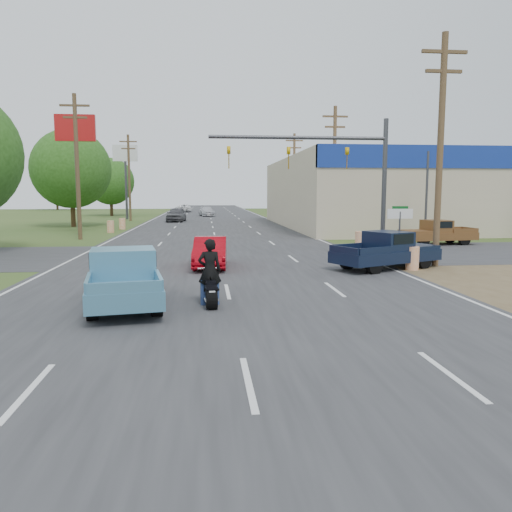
{
  "coord_description": "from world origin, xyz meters",
  "views": [
    {
      "loc": [
        -0.7,
        -8.13,
        3.22
      ],
      "look_at": [
        0.85,
        7.1,
        1.3
      ],
      "focal_mm": 35.0,
      "sensor_mm": 36.0,
      "label": 1
    }
  ],
  "objects": [
    {
      "name": "tree_1",
      "position": [
        -13.5,
        42.0,
        5.57
      ],
      "size": [
        7.56,
        7.56,
        9.36
      ],
      "color": "#422D19",
      "rests_on": "ground"
    },
    {
      "name": "motorcycle",
      "position": [
        -0.59,
        6.07,
        0.45
      ],
      "size": [
        0.61,
        1.99,
        1.01
      ],
      "rotation": [
        0.0,
        0.0,
        0.07
      ],
      "color": "black",
      "rests_on": "ground"
    },
    {
      "name": "cross_road",
      "position": [
        0.0,
        18.0,
        0.01
      ],
      "size": [
        120.0,
        10.0,
        0.02
      ],
      "primitive_type": "cube",
      "color": "#2D2D30",
      "rests_on": "ground"
    },
    {
      "name": "dirt_verge",
      "position": [
        11.0,
        10.0,
        0.01
      ],
      "size": [
        8.0,
        18.0,
        0.01
      ],
      "primitive_type": "cube",
      "color": "brown",
      "rests_on": "ground"
    },
    {
      "name": "brown_pickup",
      "position": [
        13.8,
        21.99,
        0.79
      ],
      "size": [
        4.9,
        2.36,
        1.56
      ],
      "rotation": [
        0.0,
        0.0,
        1.69
      ],
      "color": "black",
      "rests_on": "ground"
    },
    {
      "name": "main_road",
      "position": [
        0.0,
        40.0,
        0.01
      ],
      "size": [
        15.0,
        180.0,
        0.02
      ],
      "primitive_type": "cube",
      "color": "#2D2D30",
      "rests_on": "ground"
    },
    {
      "name": "pole_sign_left_near",
      "position": [
        -10.5,
        32.0,
        7.17
      ],
      "size": [
        3.0,
        0.35,
        9.2
      ],
      "color": "#3F3F44",
      "rests_on": "ground"
    },
    {
      "name": "street_name_sign",
      "position": [
        8.8,
        15.5,
        1.61
      ],
      "size": [
        0.8,
        0.08,
        2.61
      ],
      "color": "#3F3F44",
      "rests_on": "ground"
    },
    {
      "name": "red_convertible",
      "position": [
        -0.5,
        13.63,
        0.66
      ],
      "size": [
        1.59,
        4.05,
        1.31
      ],
      "primitive_type": "imported",
      "rotation": [
        0.0,
        0.0,
        -0.05
      ],
      "color": "#AA0712",
      "rests_on": "ground"
    },
    {
      "name": "signal_mast",
      "position": [
        5.82,
        17.0,
        4.8
      ],
      "size": [
        9.12,
        0.4,
        7.0
      ],
      "color": "#3F3F44",
      "rests_on": "ground"
    },
    {
      "name": "ground",
      "position": [
        0.0,
        0.0,
        0.0
      ],
      "size": [
        200.0,
        200.0,
        0.0
      ],
      "primitive_type": "plane",
      "color": "#30491D",
      "rests_on": "ground"
    },
    {
      "name": "utility_pole_1",
      "position": [
        9.5,
        13.0,
        5.32
      ],
      "size": [
        2.0,
        0.28,
        10.0
      ],
      "color": "#4C3823",
      "rests_on": "ground"
    },
    {
      "name": "navy_pickup",
      "position": [
        7.11,
        12.45,
        0.81
      ],
      "size": [
        5.2,
        3.77,
        1.61
      ],
      "rotation": [
        0.0,
        0.0,
        -1.13
      ],
      "color": "black",
      "rests_on": "ground"
    },
    {
      "name": "utility_pole_6",
      "position": [
        -9.5,
        52.0,
        5.32
      ],
      "size": [
        2.0,
        0.28,
        10.0
      ],
      "color": "#4C3823",
      "rests_on": "ground"
    },
    {
      "name": "blue_pickup",
      "position": [
        -3.07,
        6.4,
        0.84
      ],
      "size": [
        2.72,
        5.24,
        1.66
      ],
      "rotation": [
        0.0,
        0.0,
        0.17
      ],
      "color": "black",
      "rests_on": "ground"
    },
    {
      "name": "distant_car_white",
      "position": [
        -4.32,
        79.91,
        0.69
      ],
      "size": [
        2.3,
        4.96,
        1.38
      ],
      "primitive_type": "imported",
      "rotation": [
        0.0,
        0.0,
        3.14
      ],
      "color": "white",
      "rests_on": "ground"
    },
    {
      "name": "barrel_2",
      "position": [
        -8.5,
        34.0,
        0.5
      ],
      "size": [
        0.56,
        0.56,
        1.0
      ],
      "primitive_type": "cylinder",
      "color": "orange",
      "rests_on": "ground"
    },
    {
      "name": "utility_pole_3",
      "position": [
        9.5,
        49.0,
        5.32
      ],
      "size": [
        2.0,
        0.28,
        10.0
      ],
      "color": "#4C3823",
      "rests_on": "ground"
    },
    {
      "name": "rider",
      "position": [
        -0.59,
        6.11,
        0.92
      ],
      "size": [
        0.7,
        0.49,
        1.85
      ],
      "primitive_type": "imported",
      "rotation": [
        0.0,
        0.0,
        3.21
      ],
      "color": "black",
      "rests_on": "ground"
    },
    {
      "name": "barrel_0",
      "position": [
        8.0,
        12.0,
        0.5
      ],
      "size": [
        0.56,
        0.56,
        1.0
      ],
      "primitive_type": "cylinder",
      "color": "orange",
      "rests_on": "ground"
    },
    {
      "name": "lane_sign",
      "position": [
        8.2,
        14.0,
        1.9
      ],
      "size": [
        1.2,
        0.08,
        2.52
      ],
      "color": "#3F3F44",
      "rests_on": "ground"
    },
    {
      "name": "tree_6",
      "position": [
        -30.0,
        95.0,
        6.51
      ],
      "size": [
        8.82,
        8.82,
        10.92
      ],
      "color": "#422D19",
      "rests_on": "ground"
    },
    {
      "name": "distant_car_silver",
      "position": [
        -0.5,
        63.74,
        0.66
      ],
      "size": [
        2.53,
        4.77,
        1.32
      ],
      "primitive_type": "imported",
      "rotation": [
        0.0,
        0.0,
        0.16
      ],
      "color": "silver",
      "rests_on": "ground"
    },
    {
      "name": "pole_sign_left_far",
      "position": [
        -10.5,
        56.0,
        7.17
      ],
      "size": [
        3.0,
        0.35,
        9.2
      ],
      "color": "#3F3F44",
      "rests_on": "ground"
    },
    {
      "name": "utility_pole_2",
      "position": [
        9.5,
        31.0,
        5.32
      ],
      "size": [
        2.0,
        0.28,
        10.0
      ],
      "color": "#4C3823",
      "rests_on": "ground"
    },
    {
      "name": "barrel_1",
      "position": [
        8.4,
        20.5,
        0.5
      ],
      "size": [
        0.56,
        0.56,
        1.0
      ],
      "primitive_type": "cylinder",
      "color": "orange",
      "rests_on": "ground"
    },
    {
      "name": "distant_car_grey",
      "position": [
        -4.02,
        49.85,
        0.82
      ],
      "size": [
        2.3,
        4.96,
        1.64
      ],
      "primitive_type": "imported",
      "rotation": [
        0.0,
        0.0,
        -0.08
      ],
      "color": "#505054",
      "rests_on": "ground"
    },
    {
      "name": "barrel_3",
      "position": [
        -8.2,
        38.0,
        0.5
      ],
      "size": [
        0.56,
        0.56,
        1.0
      ],
      "primitive_type": "cylinder",
      "color": "orange",
      "rests_on": "ground"
    },
    {
      "name": "tree_5",
      "position": [
        30.0,
        95.0,
        5.88
      ],
      "size": [
        7.98,
        7.98,
        9.88
      ],
      "color": "#422D19",
      "rests_on": "ground"
    },
    {
      "name": "utility_pole_5",
      "position": [
        -9.5,
        28.0,
        5.32
      ],
      "size": [
        2.0,
        0.28,
        10.0
      ],
      "color": "#4C3823",
      "rests_on": "ground"
    },
    {
      "name": "tree_2",
      "position": [
        -14.2,
        66.0,
        4.95
      ],
      "size": [
        6.72,
        6.72,
        8.32
      ],
      "color": "#422D19",
      "rests_on": "ground"
    }
  ]
}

